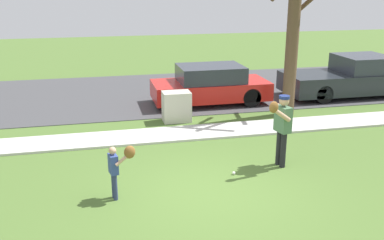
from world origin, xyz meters
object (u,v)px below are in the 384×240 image
Objects in this scene: person_child at (117,165)px; parked_hatchback_red at (210,85)px; baseball at (234,173)px; person_adult at (282,123)px; utility_cabinet at (177,107)px; street_tree_near at (294,24)px; parked_pickup_dark at (354,78)px.

parked_hatchback_red reaches higher than person_child.
person_adult is at bearing 10.49° from baseball.
person_adult is at bearing 91.36° from parked_hatchback_red.
person_adult reaches higher than utility_cabinet.
street_tree_near is at bearing -128.82° from person_adult.
parked_hatchback_red is 0.77× the size of parked_pickup_dark.
street_tree_near reaches higher than parked_hatchback_red.
parked_pickup_dark is (5.41, 5.59, -0.38)m from person_adult.
baseball is 5.86m from street_tree_near.
parked_hatchback_red is (-2.10, 1.81, -2.21)m from street_tree_near.
street_tree_near is 4.44m from parked_pickup_dark.
parked_hatchback_red is at bearing 79.96° from baseball.
street_tree_near reaches higher than parked_pickup_dark.
baseball is 8.80m from parked_pickup_dark.
person_child is 11.14m from parked_pickup_dark.
baseball is 5.99m from parked_hatchback_red.
utility_cabinet is at bearing 48.43° from parked_hatchback_red.
street_tree_near is at bearing 27.41° from person_child.
parked_pickup_dark is (3.44, 1.75, -2.20)m from street_tree_near.
parked_pickup_dark is at bearing 41.41° from baseball.
street_tree_near is 1.35× the size of parked_hatchback_red.
street_tree_near is (3.63, -0.09, 2.41)m from utility_cabinet.
utility_cabinet is 0.17× the size of street_tree_near.
parked_pickup_dark is (7.07, 1.66, 0.21)m from utility_cabinet.
baseball is (2.56, 0.57, -0.68)m from person_child.
parked_pickup_dark reaches higher than utility_cabinet.
utility_cabinet is at bearing -78.67° from person_adult.
parked_pickup_dark is at bearing 13.24° from utility_cabinet.
person_child is 2.71m from baseball.
utility_cabinet is 7.27m from parked_pickup_dark.
person_child is at bearing 34.90° from parked_pickup_dark.
person_adult reaches higher than person_child.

